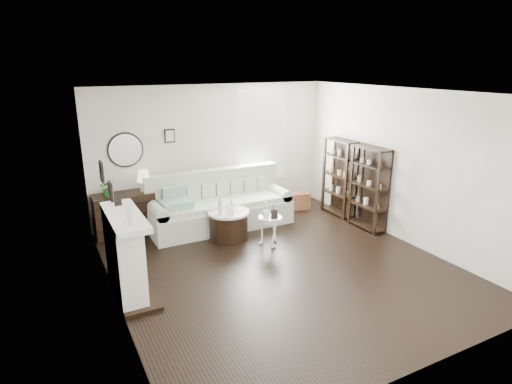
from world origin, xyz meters
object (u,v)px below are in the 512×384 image
sofa (219,208)px  drum_table (229,225)px  pedestal_table (270,219)px  dresser (128,214)px

sofa → drum_table: size_ratio=3.64×
pedestal_table → drum_table: bearing=131.8°
sofa → pedestal_table: (0.43, -1.28, 0.12)m
sofa → pedestal_table: size_ratio=5.30×
sofa → pedestal_table: bearing=-71.4°
pedestal_table → sofa: bearing=108.6°
sofa → dresser: 1.73m
drum_table → pedestal_table: (0.53, -0.59, 0.21)m
sofa → dresser: size_ratio=2.32×
sofa → drum_table: bearing=-98.4°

